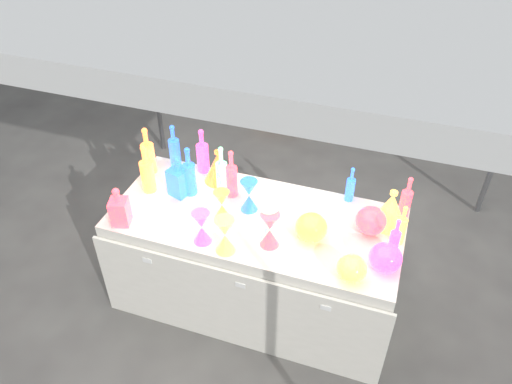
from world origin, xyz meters
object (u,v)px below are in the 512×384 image
(hourglass_0, at_px, (270,230))
(lampshade_0, at_px, (218,166))
(bottle_0, at_px, (148,150))
(globe_0, at_px, (311,229))
(display_table, at_px, (256,260))
(cardboard_box_closed, at_px, (279,109))

(hourglass_0, relative_size, lampshade_0, 0.95)
(lampshade_0, bearing_deg, bottle_0, 170.07)
(hourglass_0, bearing_deg, bottle_0, 157.23)
(globe_0, distance_m, lampshade_0, 0.81)
(bottle_0, xyz_separation_m, lampshade_0, (0.49, 0.06, -0.06))
(hourglass_0, bearing_deg, lampshade_0, 136.88)
(globe_0, bearing_deg, bottle_0, 166.43)
(display_table, bearing_deg, globe_0, -9.77)
(bottle_0, relative_size, globe_0, 1.84)
(hourglass_0, relative_size, globe_0, 1.19)
(display_table, xyz_separation_m, bottle_0, (-0.85, 0.23, 0.55))
(bottle_0, distance_m, globe_0, 1.25)
(cardboard_box_closed, distance_m, hourglass_0, 2.72)
(cardboard_box_closed, distance_m, lampshade_0, 2.19)
(lampshade_0, bearing_deg, globe_0, -42.69)
(display_table, height_order, lampshade_0, lampshade_0)
(display_table, bearing_deg, hourglass_0, -51.53)
(globe_0, xyz_separation_m, lampshade_0, (-0.73, 0.35, 0.04))
(globe_0, bearing_deg, hourglass_0, -149.37)
(display_table, height_order, bottle_0, bottle_0)
(display_table, bearing_deg, lampshade_0, 141.27)
(display_table, relative_size, lampshade_0, 7.74)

